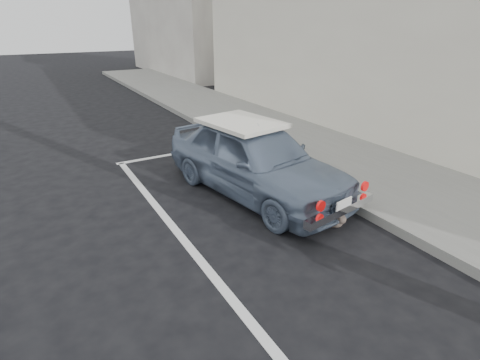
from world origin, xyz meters
The scene contains 5 objects.
sidewalk centered at (3.20, 2.00, 0.07)m, with size 2.80×40.00×0.15m, color slate.
pline_front centered at (0.50, 6.50, 0.00)m, with size 3.00×0.12×0.01m, color silver.
pline_side centered at (-0.90, 3.00, 0.00)m, with size 0.12×7.00×0.01m, color silver.
retro_coupe centered at (0.82, 3.79, 0.65)m, with size 2.11×3.96×1.28m.
cat centered at (1.19, 2.16, 0.13)m, with size 0.29×0.51×0.27m.
Camera 1 is at (-2.47, -1.38, 2.85)m, focal length 28.00 mm.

